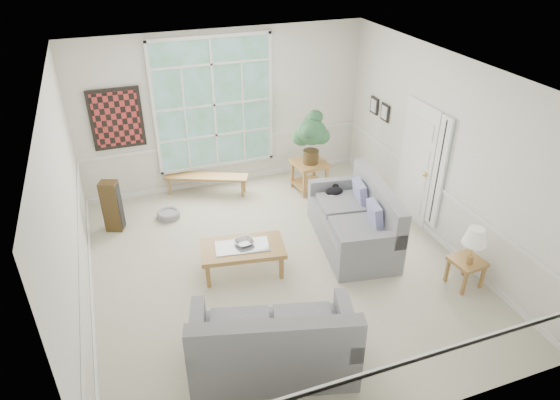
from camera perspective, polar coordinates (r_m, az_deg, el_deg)
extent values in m
cube|color=#B6B19B|center=(7.78, -0.19, -7.56)|extent=(5.50, 6.00, 0.01)
cube|color=white|center=(6.40, -0.24, 14.25)|extent=(5.50, 6.00, 0.02)
cube|color=silver|center=(9.61, -6.37, 10.15)|extent=(5.50, 0.02, 3.00)
cube|color=silver|center=(4.76, 12.45, -13.80)|extent=(5.50, 0.02, 3.00)
cube|color=silver|center=(6.68, -23.01, -1.65)|extent=(0.02, 6.00, 3.00)
cube|color=silver|center=(8.21, 18.23, 5.23)|extent=(0.02, 6.00, 3.00)
cube|color=white|center=(9.48, -7.55, 10.76)|extent=(2.30, 0.08, 2.40)
cube|color=white|center=(8.81, 15.30, 4.14)|extent=(0.08, 0.90, 2.10)
cube|color=white|center=(8.32, 17.75, 2.93)|extent=(0.08, 0.26, 1.90)
cube|color=maroon|center=(9.30, -18.17, 8.79)|extent=(0.90, 0.06, 1.10)
cube|color=black|center=(9.49, 11.87, 9.76)|extent=(0.04, 0.26, 0.32)
cube|color=black|center=(9.81, 10.68, 10.56)|extent=(0.04, 0.26, 0.32)
cube|color=gray|center=(8.07, 8.34, -1.78)|extent=(1.30, 2.08, 1.06)
cube|color=gray|center=(5.98, -0.80, -14.97)|extent=(2.10, 1.45, 1.03)
cube|color=olive|center=(7.55, -4.26, -6.76)|extent=(1.33, 0.87, 0.46)
imported|color=#A4A4A9|center=(7.44, -4.10, -4.81)|extent=(0.40, 0.40, 0.08)
cube|color=olive|center=(9.73, -8.34, 1.78)|extent=(1.58, 0.92, 0.37)
cube|color=olive|center=(9.71, 3.37, 2.78)|extent=(0.67, 0.67, 0.61)
cube|color=olive|center=(7.78, 20.38, -7.74)|extent=(0.47, 0.47, 0.44)
cylinder|color=gray|center=(9.13, -12.62, -1.61)|extent=(0.56, 0.56, 0.12)
cube|color=#412E16|center=(8.85, -18.65, -0.66)|extent=(0.35, 0.31, 0.91)
ellipsoid|color=black|center=(8.56, 6.22, 1.01)|extent=(0.36, 0.30, 0.15)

